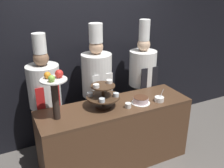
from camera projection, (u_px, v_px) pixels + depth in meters
name	position (u px, v px, depth m)	size (l,w,h in m)	color
wall_back	(88.00, 49.00, 3.67)	(10.00, 0.06, 2.80)	black
buffet_counter	(115.00, 135.00, 3.29)	(1.96, 0.60, 0.88)	brown
tiered_stand	(103.00, 94.00, 3.02)	(0.41, 0.41, 0.33)	#3D2819
fruit_pedestal	(55.00, 89.00, 2.69)	(0.29, 0.29, 0.57)	#2D231E
cake_round	(141.00, 100.00, 3.16)	(0.24, 0.24, 0.08)	white
cup_white	(128.00, 105.00, 3.06)	(0.08, 0.08, 0.06)	white
serving_bowl_near	(159.00, 99.00, 3.22)	(0.12, 0.12, 0.16)	white
chef_left	(45.00, 97.00, 3.22)	(0.41, 0.41, 1.76)	#28282D
chef_center_left	(97.00, 85.00, 3.50)	(0.42, 0.42, 1.82)	#38332D
chef_center_right	(142.00, 78.00, 3.81)	(0.40, 0.40, 1.83)	black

